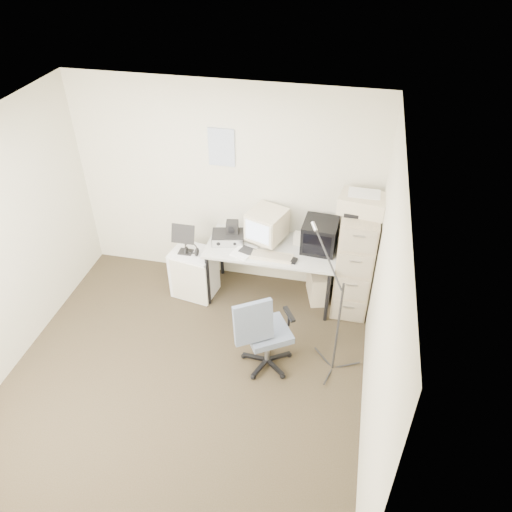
% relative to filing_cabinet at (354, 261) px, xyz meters
% --- Properties ---
extents(floor, '(3.60, 3.60, 0.01)m').
position_rel_filing_cabinet_xyz_m(floor, '(-1.58, -1.48, -0.66)').
color(floor, '#322917').
rests_on(floor, ground).
extents(ceiling, '(3.60, 3.60, 0.01)m').
position_rel_filing_cabinet_xyz_m(ceiling, '(-1.58, -1.48, 1.85)').
color(ceiling, white).
rests_on(ceiling, ground).
extents(wall_back, '(3.60, 0.02, 2.50)m').
position_rel_filing_cabinet_xyz_m(wall_back, '(-1.58, 0.32, 0.60)').
color(wall_back, beige).
rests_on(wall_back, ground).
extents(wall_front, '(3.60, 0.02, 2.50)m').
position_rel_filing_cabinet_xyz_m(wall_front, '(-1.58, -3.28, 0.60)').
color(wall_front, beige).
rests_on(wall_front, ground).
extents(wall_right, '(0.02, 3.60, 2.50)m').
position_rel_filing_cabinet_xyz_m(wall_right, '(0.22, -1.48, 0.60)').
color(wall_right, beige).
rests_on(wall_right, ground).
extents(wall_calendar, '(0.30, 0.02, 0.44)m').
position_rel_filing_cabinet_xyz_m(wall_calendar, '(-1.60, 0.31, 1.10)').
color(wall_calendar, white).
rests_on(wall_calendar, wall_back).
extents(filing_cabinet, '(0.40, 0.60, 1.30)m').
position_rel_filing_cabinet_xyz_m(filing_cabinet, '(0.00, 0.00, 0.00)').
color(filing_cabinet, '#C8B189').
rests_on(filing_cabinet, floor).
extents(printer, '(0.53, 0.40, 0.19)m').
position_rel_filing_cabinet_xyz_m(printer, '(0.00, 0.02, 0.74)').
color(printer, beige).
rests_on(printer, filing_cabinet).
extents(desk, '(1.50, 0.70, 0.73)m').
position_rel_filing_cabinet_xyz_m(desk, '(-0.95, -0.03, -0.29)').
color(desk, silver).
rests_on(desk, floor).
extents(crt_monitor, '(0.49, 0.50, 0.42)m').
position_rel_filing_cabinet_xyz_m(crt_monitor, '(-1.03, 0.05, 0.29)').
color(crt_monitor, beige).
rests_on(crt_monitor, desk).
extents(crt_tv, '(0.40, 0.42, 0.34)m').
position_rel_filing_cabinet_xyz_m(crt_tv, '(-0.42, 0.07, 0.25)').
color(crt_tv, black).
rests_on(crt_tv, desk).
extents(desk_speaker, '(0.09, 0.09, 0.16)m').
position_rel_filing_cabinet_xyz_m(desk_speaker, '(-0.67, 0.09, 0.16)').
color(desk_speaker, beige).
rests_on(desk_speaker, desk).
extents(keyboard, '(0.49, 0.19, 0.03)m').
position_rel_filing_cabinet_xyz_m(keyboard, '(-0.92, -0.23, 0.09)').
color(keyboard, beige).
rests_on(keyboard, desk).
extents(mouse, '(0.07, 0.11, 0.03)m').
position_rel_filing_cabinet_xyz_m(mouse, '(-0.66, -0.26, 0.09)').
color(mouse, black).
rests_on(mouse, desk).
extents(radio_receiver, '(0.41, 0.33, 0.10)m').
position_rel_filing_cabinet_xyz_m(radio_receiver, '(-1.47, -0.02, 0.13)').
color(radio_receiver, black).
rests_on(radio_receiver, desk).
extents(radio_speaker, '(0.16, 0.15, 0.14)m').
position_rel_filing_cabinet_xyz_m(radio_speaker, '(-1.43, 0.02, 0.25)').
color(radio_speaker, black).
rests_on(radio_speaker, radio_receiver).
extents(papers, '(0.29, 0.34, 0.02)m').
position_rel_filing_cabinet_xyz_m(papers, '(-1.24, -0.19, 0.09)').
color(papers, white).
rests_on(papers, desk).
extents(pc_tower, '(0.29, 0.46, 0.39)m').
position_rel_filing_cabinet_xyz_m(pc_tower, '(-0.40, 0.06, -0.45)').
color(pc_tower, beige).
rests_on(pc_tower, floor).
extents(office_chair, '(0.76, 0.76, 0.96)m').
position_rel_filing_cabinet_xyz_m(office_chair, '(-0.79, -1.12, -0.17)').
color(office_chair, slate).
rests_on(office_chair, floor).
extents(side_cart, '(0.55, 0.47, 0.61)m').
position_rel_filing_cabinet_xyz_m(side_cart, '(-1.88, -0.16, -0.34)').
color(side_cart, white).
rests_on(side_cart, floor).
extents(music_stand, '(0.31, 0.24, 0.40)m').
position_rel_filing_cabinet_xyz_m(music_stand, '(-1.95, -0.19, 0.16)').
color(music_stand, black).
rests_on(music_stand, side_cart).
extents(headphones, '(0.21, 0.21, 0.03)m').
position_rel_filing_cabinet_xyz_m(headphones, '(-1.87, -0.21, 0.02)').
color(headphones, black).
rests_on(headphones, side_cart).
extents(mic_stand, '(0.03, 0.03, 1.50)m').
position_rel_filing_cabinet_xyz_m(mic_stand, '(-0.10, -1.03, 0.10)').
color(mic_stand, black).
rests_on(mic_stand, floor).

